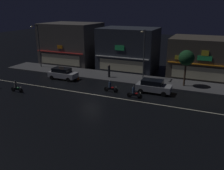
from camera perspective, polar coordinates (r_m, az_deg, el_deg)
The scene contains 16 objects.
ground_plane at distance 29.52m, azimuth -5.16°, elevation -2.18°, with size 140.00×140.00×0.00m, color black.
lane_divider_stripe at distance 29.51m, azimuth -5.16°, elevation -2.17°, with size 36.95×0.16×0.01m, color beige.
sidewalk_far at distance 36.44m, azimuth 0.84°, elevation 1.99°, with size 38.90×4.69×0.14m, color #4C4C4F.
storefront_left_block at distance 46.61m, azimuth -9.58°, elevation 9.88°, with size 9.98×8.38×7.38m.
storefront_center_block at distance 40.92m, azimuth 3.97°, elevation 8.64°, with size 9.42×6.95×6.94m.
storefront_right_block at distance 39.11m, azimuth 20.54°, elevation 6.29°, with size 9.13×7.53×5.88m.
streetlamp_west at distance 43.24m, azimuth -17.28°, elevation 9.62°, with size 0.44×1.64×7.20m.
streetlamp_mid at distance 34.69m, azimuth 7.58°, elevation 8.22°, with size 0.44×1.64×7.08m.
pedestrian_on_sidewalk at distance 35.77m, azimuth -0.72°, elevation 3.32°, with size 0.35×0.35×1.95m.
street_tree at distance 32.58m, azimuth 17.38°, elevation 6.14°, with size 2.01×2.01×4.81m.
parked_car_near_kerb at distance 30.04m, azimuth 9.87°, elevation -0.26°, with size 4.30×1.98×1.67m.
parked_car_trailing at distance 36.05m, azimuth -11.72°, elevation 2.75°, with size 4.30×1.98×1.67m.
motorcycle_lead at distance 28.04m, azimuth 5.34°, elevation -1.92°, with size 1.90×0.60×1.52m.
motorcycle_following at distance 29.91m, azimuth -0.33°, elevation -0.54°, with size 1.90×0.60×1.52m.
motorcycle_trailing_far at distance 32.15m, azimuth -21.89°, elevation -0.55°, with size 1.90×0.60×1.52m.
traffic_cone at distance 35.63m, azimuth -8.10°, elevation 1.78°, with size 0.36×0.36×0.55m, color orange.
Camera 1 is at (13.30, -24.27, 10.26)m, focal length 38.22 mm.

